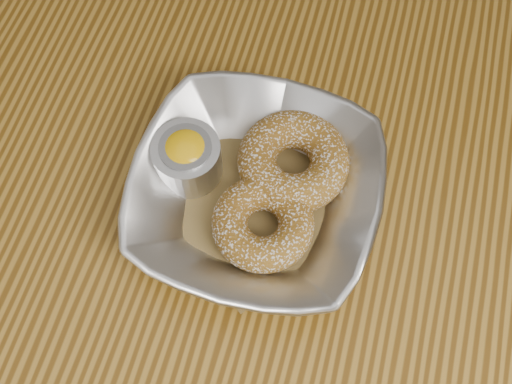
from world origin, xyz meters
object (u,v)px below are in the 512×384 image
(table, at_px, (258,274))
(ramekin, at_px, (187,157))
(donut_back, at_px, (293,161))
(donut_front, at_px, (263,223))
(serving_bowl, at_px, (256,194))

(table, bearing_deg, ramekin, 148.47)
(donut_back, bearing_deg, donut_front, -99.37)
(table, distance_m, serving_bowl, 0.13)
(serving_bowl, height_order, donut_back, serving_bowl)
(serving_bowl, xyz_separation_m, donut_front, (0.01, -0.02, -0.00))
(serving_bowl, distance_m, ramekin, 0.07)
(ramekin, bearing_deg, serving_bowl, -12.44)
(donut_back, distance_m, ramekin, 0.09)
(donut_front, relative_size, ramekin, 1.46)
(donut_front, bearing_deg, serving_bowl, 117.66)
(table, distance_m, ramekin, 0.16)
(donut_back, bearing_deg, table, -99.52)
(ramekin, bearing_deg, donut_back, 15.10)
(donut_back, xyz_separation_m, ramekin, (-0.09, -0.02, 0.01))
(ramekin, bearing_deg, table, -31.53)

